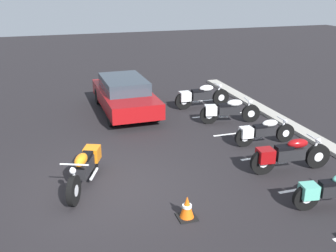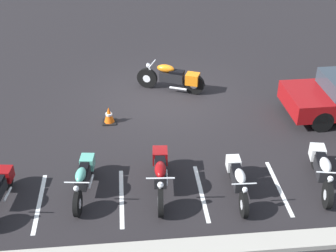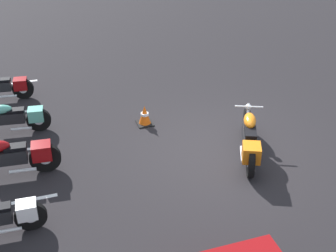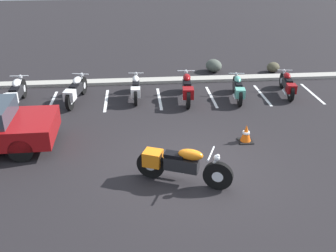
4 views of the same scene
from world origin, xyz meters
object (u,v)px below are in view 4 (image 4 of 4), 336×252
Objects in this scene: parked_bike_1 at (75,90)px; landscape_rock_1 at (214,66)px; parked_bike_5 at (288,84)px; traffic_cone at (246,134)px; parked_bike_0 at (16,94)px; motorcycle_orange_featured at (179,164)px; parked_bike_3 at (187,88)px; landscape_rock_0 at (273,67)px; parked_bike_4 at (238,89)px; parked_bike_2 at (136,88)px.

landscape_rock_1 is (5.46, 3.03, -0.18)m from parked_bike_1.
parked_bike_5 is 4.22m from traffic_cone.
parked_bike_0 reaches higher than parked_bike_1.
parked_bike_0 is (-4.95, 4.98, -0.01)m from motorcycle_orange_featured.
parked_bike_3 is at bearing 102.90° from motorcycle_orange_featured.
parked_bike_0 is 9.53m from parked_bike_5.
parked_bike_0 is 1.07× the size of parked_bike_1.
parked_bike_5 is at bearing -98.36° from landscape_rock_0.
parked_bike_4 is 1.02× the size of parked_bike_5.
parked_bike_4 is at bearing -86.19° from landscape_rock_1.
landscape_rock_0 is at bearing -64.56° from parked_bike_2.
landscape_rock_1 is at bearing 87.00° from traffic_cone.
parked_bike_2 is at bearing 130.55° from traffic_cone.
parked_bike_1 is at bearing 146.57° from traffic_cone.
parked_bike_2 is 5.50m from parked_bike_5.
parked_bike_3 is 3.46m from traffic_cone.
motorcycle_orange_featured is 5.14m from parked_bike_3.
parked_bike_1 is 7.59m from parked_bike_5.
landscape_rock_0 is (0.39, 2.68, -0.19)m from parked_bike_5.
motorcycle_orange_featured is 0.97× the size of parked_bike_0.
motorcycle_orange_featured is at bearing -168.46° from parked_bike_2.
parked_bike_1 is at bearing -150.97° from landscape_rock_1.
motorcycle_orange_featured is 4.26× the size of traffic_cone.
parked_bike_3 is 1.14× the size of parked_bike_4.
parked_bike_0 is 2.84× the size of landscape_rock_1.
traffic_cone is at bearing 63.64° from motorcycle_orange_featured.
parked_bike_1 is at bearing 97.97° from parked_bike_5.
landscape_rock_1 is (2.46, 8.26, -0.22)m from motorcycle_orange_featured.
landscape_rock_1 is (7.40, 3.27, -0.21)m from parked_bike_0.
parked_bike_4 is at bearing -87.89° from parked_bike_3.
traffic_cone is (7.07, -3.14, -0.24)m from parked_bike_0.
parked_bike_3 reaches higher than parked_bike_4.
motorcycle_orange_featured is 5.47m from parked_bike_2.
motorcycle_orange_featured is 6.03m from parked_bike_1.
parked_bike_0 is at bearing 156.03° from traffic_cone.
parked_bike_3 reaches higher than landscape_rock_1.
parked_bike_5 is at bearing -89.33° from parked_bike_2.
landscape_rock_1 is (-2.13, 2.99, -0.14)m from parked_bike_5.
motorcycle_orange_featured reaches higher than parked_bike_5.
landscape_rock_1 is at bearing -50.02° from parked_bike_1.
motorcycle_orange_featured is 2.82m from traffic_cone.
parked_bike_1 is 0.94× the size of parked_bike_3.
parked_bike_3 is at bearing -81.44° from parked_bike_1.
parked_bike_4 reaches higher than landscape_rock_0.
landscape_rock_1 is at bearing -47.70° from parked_bike_2.
landscape_rock_1 reaches higher than landscape_rock_0.
parked_bike_0 is 4.41× the size of traffic_cone.
parked_bike_0 reaches higher than parked_bike_5.
traffic_cone is (-0.34, -6.41, -0.03)m from landscape_rock_1.
parked_bike_4 is (5.68, -0.23, -0.03)m from parked_bike_1.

